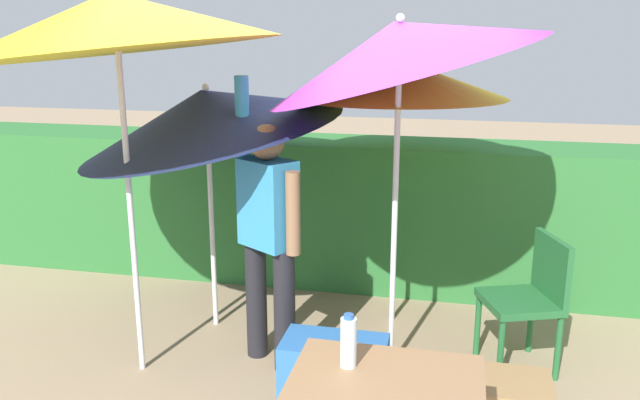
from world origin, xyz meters
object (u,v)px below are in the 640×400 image
at_px(umbrella_yellow, 400,47).
at_px(bottle_water, 348,342).
at_px(umbrella_orange, 207,113).
at_px(umbrella_rainbow, 398,79).
at_px(chair_plastic, 530,295).
at_px(umbrella_navy, 114,22).
at_px(person_vendor, 268,228).
at_px(cooler_box, 334,377).

height_order(umbrella_yellow, bottle_water, umbrella_yellow).
bearing_deg(bottle_water, umbrella_orange, 126.59).
xyz_separation_m(umbrella_rainbow, umbrella_orange, (-1.27, -0.37, -0.23)).
distance_m(umbrella_yellow, chair_plastic, 1.79).
height_order(umbrella_navy, chair_plastic, umbrella_navy).
height_order(umbrella_navy, person_vendor, umbrella_navy).
bearing_deg(chair_plastic, bottle_water, -119.35).
bearing_deg(person_vendor, chair_plastic, 9.90).
bearing_deg(chair_plastic, person_vendor, -170.10).
height_order(umbrella_orange, umbrella_yellow, umbrella_yellow).
distance_m(umbrella_rainbow, chair_plastic, 1.69).
xyz_separation_m(umbrella_orange, umbrella_yellow, (1.35, -0.38, 0.47)).
distance_m(umbrella_orange, umbrella_yellow, 1.48).
bearing_deg(umbrella_orange, bottle_water, -53.41).
relative_size(umbrella_orange, bottle_water, 8.35).
relative_size(umbrella_yellow, umbrella_navy, 0.99).
relative_size(umbrella_navy, person_vendor, 1.32).
relative_size(umbrella_orange, umbrella_yellow, 0.82).
distance_m(umbrella_navy, chair_plastic, 3.04).
height_order(umbrella_orange, cooler_box, umbrella_orange).
height_order(umbrella_rainbow, umbrella_yellow, umbrella_yellow).
distance_m(umbrella_rainbow, bottle_water, 2.32).
xyz_separation_m(umbrella_navy, bottle_water, (1.55, -1.04, -1.31)).
relative_size(umbrella_yellow, cooler_box, 4.10).
relative_size(umbrella_rainbow, chair_plastic, 2.25).
height_order(umbrella_orange, chair_plastic, umbrella_orange).
xyz_separation_m(umbrella_rainbow, bottle_water, (0.03, -2.13, -0.93)).
bearing_deg(person_vendor, umbrella_navy, -160.29).
distance_m(umbrella_rainbow, cooler_box, 2.07).
distance_m(umbrella_yellow, person_vendor, 1.38).
height_order(person_vendor, bottle_water, person_vendor).
relative_size(umbrella_orange, chair_plastic, 2.25).
distance_m(person_vendor, bottle_water, 1.52).
bearing_deg(umbrella_yellow, umbrella_orange, 164.18).
bearing_deg(umbrella_navy, umbrella_rainbow, 35.59).
relative_size(umbrella_rainbow, umbrella_navy, 0.81).
height_order(umbrella_yellow, cooler_box, umbrella_yellow).
distance_m(umbrella_orange, person_vendor, 0.96).
bearing_deg(umbrella_rainbow, chair_plastic, -28.51).
xyz_separation_m(umbrella_navy, chair_plastic, (2.46, 0.58, -1.69)).
distance_m(chair_plastic, cooler_box, 1.41).
xyz_separation_m(chair_plastic, cooler_box, (-1.13, -0.79, -0.28)).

